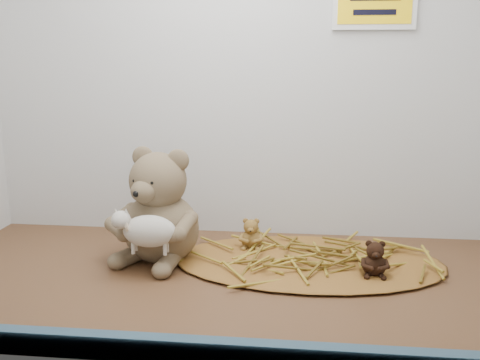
# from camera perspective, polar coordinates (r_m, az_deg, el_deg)

# --- Properties ---
(alcove_shell) EXTENTS (1.20, 0.60, 0.90)m
(alcove_shell) POSITION_cam_1_polar(r_m,az_deg,el_deg) (1.06, -1.37, 14.41)
(alcove_shell) COLOR #482B19
(alcove_shell) RESTS_ON ground
(front_rail) EXTENTS (1.19, 0.02, 0.04)m
(front_rail) POSITION_cam_1_polar(r_m,az_deg,el_deg) (0.80, -4.98, -17.63)
(front_rail) COLOR #375469
(front_rail) RESTS_ON shelf_floor
(straw_bed) EXTENTS (0.57, 0.33, 0.01)m
(straw_bed) POSITION_cam_1_polar(r_m,az_deg,el_deg) (1.14, 7.28, -8.60)
(straw_bed) COLOR brown
(straw_bed) RESTS_ON shelf_floor
(main_teddy) EXTENTS (0.25, 0.26, 0.24)m
(main_teddy) POSITION_cam_1_polar(r_m,az_deg,el_deg) (1.13, -8.50, -2.64)
(main_teddy) COLOR #7C614C
(main_teddy) RESTS_ON shelf_floor
(toy_lamb) EXTENTS (0.14, 0.08, 0.09)m
(toy_lamb) POSITION_cam_1_polar(r_m,az_deg,el_deg) (1.06, -9.63, -5.41)
(toy_lamb) COLOR beige
(toy_lamb) RESTS_ON main_teddy
(mini_teddy_tan) EXTENTS (0.06, 0.06, 0.07)m
(mini_teddy_tan) POSITION_cam_1_polar(r_m,az_deg,el_deg) (1.19, 1.18, -5.55)
(mini_teddy_tan) COLOR brown
(mini_teddy_tan) RESTS_ON straw_bed
(mini_teddy_brown) EXTENTS (0.06, 0.06, 0.07)m
(mini_teddy_brown) POSITION_cam_1_polar(r_m,az_deg,el_deg) (1.08, 14.18, -7.93)
(mini_teddy_brown) COLOR black
(mini_teddy_brown) RESTS_ON straw_bed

